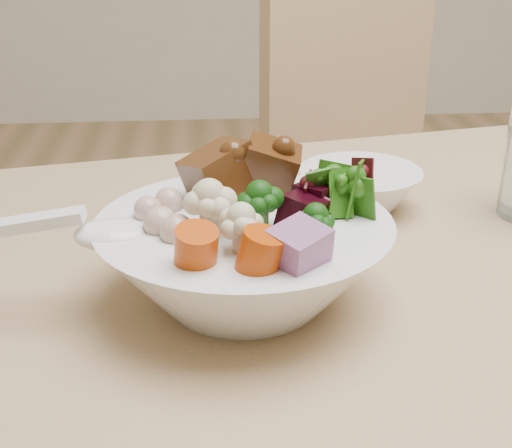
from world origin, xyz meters
name	(u,v)px	position (x,y,z in m)	size (l,w,h in m)	color
chair_far	(384,208)	(-0.27, 0.52, 0.49)	(0.55, 0.55, 0.87)	tan
food_bowl	(246,254)	(-0.58, -0.16, 0.74)	(0.25, 0.25, 0.14)	white
soup_spoon	(86,232)	(-0.71, -0.17, 0.77)	(0.17, 0.05, 0.03)	white
side_bowl	(360,189)	(-0.44, 0.04, 0.72)	(0.14, 0.14, 0.05)	white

